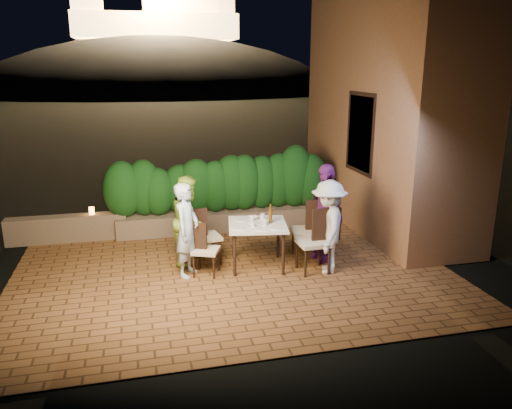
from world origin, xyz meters
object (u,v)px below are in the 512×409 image
object	(u,v)px
chair_right_front	(313,241)
chair_left_front	(206,249)
diner_green	(189,220)
beer_bottle	(270,213)
diner_purple	(325,213)
parapet_lamp	(92,211)
bowl	(253,218)
dining_table	(257,245)
diner_white	(329,227)
chair_left_back	(206,236)
diner_blue	(187,230)
chair_right_back	(307,230)

from	to	relation	value
chair_right_front	chair_left_front	bearing A→B (deg)	-11.67
chair_left_front	diner_green	xyz separation A→B (m)	(-0.19, 0.60, 0.33)
beer_bottle	chair_right_front	distance (m)	0.83
diner_purple	parapet_lamp	world-z (taller)	diner_purple
bowl	chair_left_front	size ratio (longest dim) A/B	0.20
dining_table	diner_white	bearing A→B (deg)	-23.55
chair_left_back	diner_green	world-z (taller)	diner_green
bowl	chair_right_front	size ratio (longest dim) A/B	0.16
beer_bottle	diner_white	distance (m)	0.97
chair_left_front	diner_green	bearing A→B (deg)	130.12
chair_right_front	diner_green	world-z (taller)	diner_green
dining_table	chair_right_front	xyz separation A→B (m)	(0.82, -0.42, 0.15)
chair_right_front	diner_blue	bearing A→B (deg)	-11.76
beer_bottle	diner_green	size ratio (longest dim) A/B	0.21
chair_left_back	diner_purple	xyz separation A→B (m)	(2.00, -0.32, 0.36)
chair_left_front	diner_white	distance (m)	2.00
dining_table	diner_purple	size ratio (longest dim) A/B	0.56
dining_table	chair_right_back	xyz separation A→B (m)	(0.90, 0.13, 0.16)
diner_purple	parapet_lamp	xyz separation A→B (m)	(-3.96, 2.04, -0.27)
dining_table	parapet_lamp	size ratio (longest dim) A/B	6.71
bowl	diner_blue	bearing A→B (deg)	-162.64
beer_bottle	chair_right_back	xyz separation A→B (m)	(0.69, 0.14, -0.38)
beer_bottle	chair_right_back	size ratio (longest dim) A/B	0.30
bowl	diner_purple	size ratio (longest dim) A/B	0.10
chair_left_front	diner_blue	distance (m)	0.44
dining_table	diner_blue	size ratio (longest dim) A/B	0.62
diner_blue	dining_table	bearing A→B (deg)	-57.69
chair_left_back	chair_right_front	xyz separation A→B (m)	(1.63, -0.78, 0.04)
chair_left_back	diner_green	distance (m)	0.39
chair_left_back	chair_right_front	size ratio (longest dim) A/B	0.92
beer_bottle	diner_white	world-z (taller)	diner_white
dining_table	chair_left_front	xyz separation A→B (m)	(-0.88, -0.13, 0.05)
diner_green	parapet_lamp	world-z (taller)	diner_green
chair_left_front	chair_right_front	xyz separation A→B (m)	(1.70, -0.29, 0.10)
diner_white	diner_purple	size ratio (longest dim) A/B	0.90
diner_white	chair_left_front	bearing A→B (deg)	-78.49
dining_table	chair_left_back	xyz separation A→B (m)	(-0.80, 0.36, 0.11)
chair_left_back	parapet_lamp	xyz separation A→B (m)	(-1.96, 1.72, 0.08)
diner_white	diner_blue	bearing A→B (deg)	-78.54
diner_blue	diner_green	distance (m)	0.56
chair_left_back	parapet_lamp	bearing A→B (deg)	127.93
parapet_lamp	beer_bottle	bearing A→B (deg)	-35.03
bowl	chair_right_back	size ratio (longest dim) A/B	0.16
diner_white	dining_table	bearing A→B (deg)	-92.31
chair_left_front	diner_blue	bearing A→B (deg)	-167.67
chair_right_front	diner_white	bearing A→B (deg)	166.56
chair_right_front	dining_table	bearing A→B (deg)	-28.90
bowl	diner_blue	size ratio (longest dim) A/B	0.11
chair_left_back	diner_green	size ratio (longest dim) A/B	0.64
bowl	dining_table	bearing A→B (deg)	-87.43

